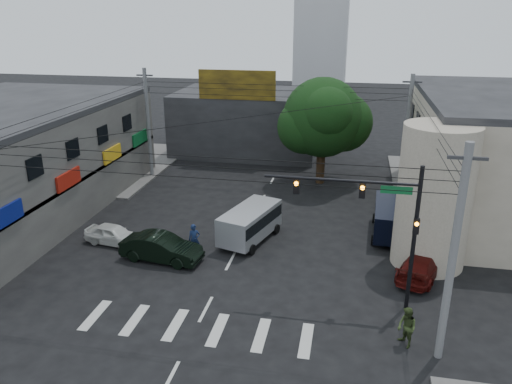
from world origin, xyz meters
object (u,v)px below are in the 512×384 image
(utility_pole_near_right, at_px, (453,258))
(silver_minivan, at_px, (250,225))
(white_compact, at_px, (113,234))
(traffic_officer, at_px, (194,239))
(navy_van, at_px, (390,220))
(traffic_gantry, at_px, (379,213))
(street_tree, at_px, (323,118))
(maroon_sedan, at_px, (421,265))
(pedestrian_olive, at_px, (407,327))
(dark_sedan, at_px, (161,248))
(utility_pole_far_left, at_px, (148,124))
(utility_pole_far_right, at_px, (407,135))

(utility_pole_near_right, relative_size, silver_minivan, 1.74)
(white_compact, relative_size, traffic_officer, 2.03)
(traffic_officer, bearing_deg, navy_van, -0.60)
(traffic_gantry, bearing_deg, navy_van, 81.23)
(street_tree, xyz_separation_m, silver_minivan, (-3.46, -12.07, -4.42))
(street_tree, relative_size, maroon_sedan, 1.77)
(traffic_officer, bearing_deg, utility_pole_near_right, -52.76)
(traffic_officer, distance_m, pedestrian_olive, 13.21)
(street_tree, distance_m, utility_pole_near_right, 22.48)
(white_compact, bearing_deg, dark_sedan, -103.10)
(street_tree, bearing_deg, silver_minivan, -106.02)
(utility_pole_far_left, bearing_deg, white_compact, -77.66)
(maroon_sedan, bearing_deg, utility_pole_far_right, -69.09)
(silver_minivan, height_order, pedestrian_olive, silver_minivan)
(utility_pole_near_right, distance_m, utility_pole_far_right, 20.50)
(utility_pole_far_right, relative_size, navy_van, 1.76)
(utility_pole_near_right, relative_size, dark_sedan, 1.88)
(utility_pole_far_left, xyz_separation_m, white_compact, (2.87, -13.13, -3.98))
(traffic_gantry, bearing_deg, utility_pole_far_right, 81.06)
(utility_pole_far_left, distance_m, utility_pole_far_right, 21.00)
(navy_van, height_order, pedestrian_olive, navy_van)
(silver_minivan, distance_m, navy_van, 8.96)
(navy_van, bearing_deg, utility_pole_far_left, 69.27)
(traffic_gantry, bearing_deg, pedestrian_olive, -65.46)
(white_compact, relative_size, navy_van, 0.73)
(dark_sedan, height_order, traffic_officer, traffic_officer)
(utility_pole_near_right, distance_m, silver_minivan, 14.17)
(street_tree, relative_size, white_compact, 2.28)
(traffic_officer, xyz_separation_m, pedestrian_olive, (11.50, -6.51, -0.02))
(street_tree, height_order, pedestrian_olive, street_tree)
(street_tree, relative_size, utility_pole_near_right, 0.95)
(utility_pole_near_right, xyz_separation_m, utility_pole_far_right, (0.00, 20.50, 0.00))
(street_tree, xyz_separation_m, dark_sedan, (-7.91, -15.62, -4.70))
(utility_pole_near_right, relative_size, utility_pole_far_right, 1.00)
(utility_pole_near_right, xyz_separation_m, silver_minivan, (-9.96, 9.43, -3.55))
(traffic_officer, bearing_deg, maroon_sedan, -24.96)
(street_tree, height_order, utility_pole_near_right, utility_pole_near_right)
(utility_pole_far_left, distance_m, maroon_sedan, 25.38)
(traffic_gantry, relative_size, dark_sedan, 1.48)
(white_compact, bearing_deg, silver_minivan, -67.06)
(utility_pole_far_right, bearing_deg, traffic_officer, -133.45)
(street_tree, distance_m, pedestrian_olive, 22.13)
(dark_sedan, height_order, maroon_sedan, dark_sedan)
(navy_van, distance_m, pedestrian_olive, 11.48)
(street_tree, distance_m, maroon_sedan, 16.78)
(traffic_gantry, distance_m, pedestrian_olive, 5.13)
(utility_pole_far_left, distance_m, pedestrian_olive, 28.33)
(dark_sedan, bearing_deg, utility_pole_far_left, 31.22)
(traffic_officer, bearing_deg, traffic_gantry, -43.15)
(utility_pole_far_right, distance_m, traffic_officer, 18.97)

